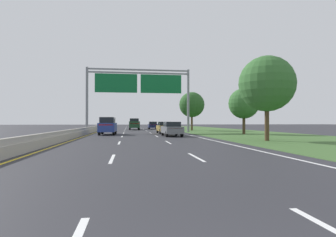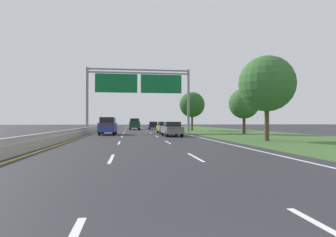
# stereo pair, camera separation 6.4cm
# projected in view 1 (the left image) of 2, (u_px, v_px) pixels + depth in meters

# --- Properties ---
(ground_plane) EXTENTS (220.00, 220.00, 0.00)m
(ground_plane) POSITION_uv_depth(u_px,v_px,m) (138.00, 134.00, 36.60)
(ground_plane) COLOR #2B2B30
(lane_striping) EXTENTS (11.96, 106.00, 0.01)m
(lane_striping) POSITION_uv_depth(u_px,v_px,m) (138.00, 134.00, 36.15)
(lane_striping) COLOR white
(lane_striping) RESTS_ON ground
(grass_verge_right) EXTENTS (14.00, 110.00, 0.02)m
(grass_verge_right) POSITION_uv_depth(u_px,v_px,m) (240.00, 133.00, 38.53)
(grass_verge_right) COLOR #3D602D
(grass_verge_right) RESTS_ON ground
(median_barrier_concrete) EXTENTS (0.60, 110.00, 0.85)m
(median_barrier_concrete) POSITION_uv_depth(u_px,v_px,m) (86.00, 131.00, 35.69)
(median_barrier_concrete) COLOR #A8A399
(median_barrier_concrete) RESTS_ON ground
(overhead_sign_gantry) EXTENTS (15.06, 0.42, 9.37)m
(overhead_sign_gantry) POSITION_uv_depth(u_px,v_px,m) (139.00, 87.00, 40.83)
(overhead_sign_gantry) COLOR gray
(overhead_sign_gantry) RESTS_ON ground
(pickup_truck_darkgreen) EXTENTS (2.03, 5.41, 2.20)m
(pickup_truck_darkgreen) POSITION_uv_depth(u_px,v_px,m) (134.00, 124.00, 54.51)
(pickup_truck_darkgreen) COLOR #193D23
(pickup_truck_darkgreen) RESTS_ON ground
(car_gold_right_lane_sedan) EXTENTS (1.91, 4.44, 1.57)m
(car_gold_right_lane_sedan) POSITION_uv_depth(u_px,v_px,m) (165.00, 127.00, 38.16)
(car_gold_right_lane_sedan) COLOR #A38438
(car_gold_right_lane_sedan) RESTS_ON ground
(car_navy_right_lane_sedan) EXTENTS (1.87, 4.42, 1.57)m
(car_navy_right_lane_sedan) POSITION_uv_depth(u_px,v_px,m) (153.00, 125.00, 58.96)
(car_navy_right_lane_sedan) COLOR #161E47
(car_navy_right_lane_sedan) RESTS_ON ground
(car_blue_left_lane_suv) EXTENTS (2.00, 4.74, 2.11)m
(car_blue_left_lane_suv) POSITION_uv_depth(u_px,v_px,m) (108.00, 126.00, 33.97)
(car_blue_left_lane_suv) COLOR navy
(car_blue_left_lane_suv) RESTS_ON ground
(car_grey_right_lane_sedan) EXTENTS (1.94, 4.45, 1.57)m
(car_grey_right_lane_sedan) POSITION_uv_depth(u_px,v_px,m) (172.00, 129.00, 30.51)
(car_grey_right_lane_sedan) COLOR slate
(car_grey_right_lane_sedan) RESTS_ON ground
(roadside_tree_near) EXTENTS (4.59, 4.59, 7.01)m
(roadside_tree_near) POSITION_uv_depth(u_px,v_px,m) (267.00, 84.00, 23.13)
(roadside_tree_near) COLOR #4C3823
(roadside_tree_near) RESTS_ON ground
(roadside_tree_mid) EXTENTS (3.86, 3.86, 5.81)m
(roadside_tree_mid) POSITION_uv_depth(u_px,v_px,m) (244.00, 104.00, 35.52)
(roadside_tree_mid) COLOR #4C3823
(roadside_tree_mid) RESTS_ON ground
(roadside_tree_far) EXTENTS (4.44, 4.44, 6.80)m
(roadside_tree_far) POSITION_uv_depth(u_px,v_px,m) (192.00, 105.00, 49.49)
(roadside_tree_far) COLOR #4C3823
(roadside_tree_far) RESTS_ON ground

